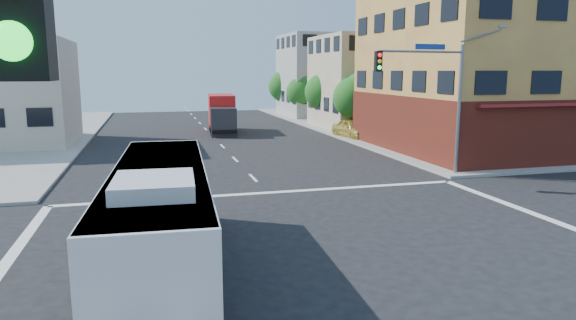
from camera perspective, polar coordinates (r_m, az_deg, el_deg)
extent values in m
plane|color=black|center=(15.39, 5.75, -11.70)|extent=(120.00, 120.00, 0.00)
cube|color=gray|center=(63.09, 24.65, 3.94)|extent=(50.00, 50.00, 0.15)
cube|color=gold|center=(40.60, 23.72, 10.99)|extent=(18.00, 15.00, 14.00)
cube|color=#511A12|center=(40.75, 23.24, 3.97)|extent=(18.09, 15.08, 4.00)
cube|color=#BBAA8F|center=(52.29, 10.16, 8.50)|extent=(12.00, 10.00, 9.00)
cube|color=gray|center=(65.23, 4.90, 9.30)|extent=(12.00, 10.00, 10.00)
cylinder|color=slate|center=(29.02, 18.44, 5.15)|extent=(0.18, 0.18, 7.00)
cylinder|color=slate|center=(27.44, 14.64, 11.57)|extent=(5.01, 0.62, 0.12)
cube|color=black|center=(26.07, 10.00, 10.75)|extent=(0.32, 0.30, 1.00)
sphere|color=#FF0C0C|center=(25.92, 10.18, 11.41)|extent=(0.20, 0.20, 0.20)
sphere|color=yellow|center=(25.91, 10.16, 10.75)|extent=(0.20, 0.20, 0.20)
sphere|color=#19FF33|center=(25.91, 10.14, 10.08)|extent=(0.20, 0.20, 0.20)
cube|color=navy|center=(27.74, 15.53, 12.03)|extent=(1.80, 0.22, 0.28)
cube|color=gray|center=(30.68, 22.67, 13.56)|extent=(0.50, 0.22, 0.14)
sphere|color=#19FF33|center=(2.96, -28.41, 11.55)|extent=(0.20, 0.20, 0.20)
cylinder|color=#341E13|center=(44.94, 7.25, 3.84)|extent=(0.28, 0.28, 1.92)
sphere|color=#1D5017|center=(44.75, 7.32, 6.90)|extent=(3.60, 3.60, 3.60)
sphere|color=#1D5017|center=(44.59, 7.97, 8.03)|extent=(2.52, 2.52, 2.52)
cylinder|color=#341E13|center=(52.39, 3.94, 4.79)|extent=(0.28, 0.28, 1.99)
sphere|color=#1D5017|center=(52.22, 3.97, 7.54)|extent=(3.80, 3.80, 3.80)
sphere|color=#1D5017|center=(52.04, 4.51, 8.57)|extent=(2.66, 2.66, 2.66)
cylinder|color=#341E13|center=(59.99, 1.45, 5.41)|extent=(0.28, 0.28, 1.89)
sphere|color=#1D5017|center=(59.85, 1.46, 7.61)|extent=(3.40, 3.40, 3.40)
sphere|color=#1D5017|center=(59.65, 1.92, 8.42)|extent=(2.38, 2.38, 2.38)
cylinder|color=#341E13|center=(67.67, -0.48, 5.98)|extent=(0.28, 0.28, 2.03)
sphere|color=#1D5017|center=(67.54, -0.48, 8.20)|extent=(4.00, 4.00, 4.00)
sphere|color=#1D5017|center=(67.33, -0.08, 9.04)|extent=(2.80, 2.80, 2.80)
cube|color=black|center=(14.91, -13.73, -10.52)|extent=(3.05, 11.55, 0.43)
cube|color=silver|center=(14.55, -13.92, -6.21)|extent=(3.03, 11.53, 2.71)
cube|color=black|center=(14.50, -13.95, -5.58)|extent=(3.06, 11.19, 1.19)
cube|color=black|center=(20.03, -13.42, -1.58)|extent=(2.23, 0.18, 1.28)
cube|color=#E5590C|center=(19.89, -13.53, 1.13)|extent=(1.82, 0.14, 0.27)
cube|color=silver|center=(14.25, -14.13, -1.18)|extent=(2.97, 11.30, 0.11)
cube|color=silver|center=(11.41, -14.68, -2.76)|extent=(1.81, 2.18, 0.34)
cube|color=#0F773A|center=(14.40, -18.80, -9.50)|extent=(0.30, 5.23, 0.27)
cube|color=#0F773A|center=(14.30, -8.89, -9.21)|extent=(0.30, 5.23, 0.27)
cylinder|color=black|center=(18.46, -16.96, -6.77)|extent=(0.34, 1.00, 0.99)
cylinder|color=#99999E|center=(18.47, -17.37, -6.78)|extent=(0.06, 0.50, 0.49)
cylinder|color=black|center=(18.38, -9.84, -6.54)|extent=(0.34, 1.00, 0.99)
cylinder|color=#99999E|center=(18.39, -9.42, -6.52)|extent=(0.06, 0.50, 0.49)
cylinder|color=black|center=(11.56, -8.36, -16.71)|extent=(0.34, 1.00, 0.99)
cylinder|color=#99999E|center=(11.57, -7.68, -16.68)|extent=(0.06, 0.50, 0.49)
cube|color=#29292E|center=(45.01, -7.18, 4.21)|extent=(2.37, 2.28, 2.48)
cube|color=black|center=(44.08, -7.12, 4.59)|extent=(2.00, 0.25, 0.95)
cube|color=red|center=(48.55, -7.42, 5.52)|extent=(2.74, 5.52, 2.86)
cube|color=black|center=(47.55, -7.32, 3.64)|extent=(2.74, 7.78, 0.29)
cylinder|color=black|center=(45.24, -8.44, 3.24)|extent=(0.35, 0.97, 0.95)
cylinder|color=black|center=(45.35, -5.90, 3.31)|extent=(0.35, 0.97, 0.95)
cylinder|color=black|center=(47.99, -8.54, 3.61)|extent=(0.35, 0.97, 0.95)
cylinder|color=black|center=(48.09, -6.15, 3.68)|extent=(0.35, 0.97, 0.95)
cylinder|color=black|center=(50.36, -8.62, 3.90)|extent=(0.35, 0.97, 0.95)
cylinder|color=black|center=(50.46, -6.34, 3.96)|extent=(0.35, 0.97, 0.95)
imported|color=gold|center=(43.76, 7.17, 3.45)|extent=(2.55, 4.87, 1.58)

